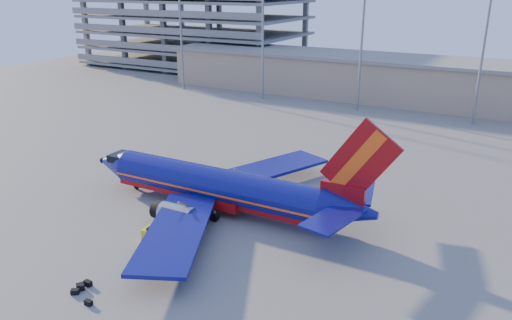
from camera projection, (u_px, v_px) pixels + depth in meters
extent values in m
plane|color=slate|center=(263.00, 207.00, 52.62)|extent=(220.00, 220.00, 0.00)
cube|color=gray|center=(455.00, 86.00, 94.40)|extent=(120.00, 15.00, 8.00)
cube|color=slate|center=(458.00, 63.00, 93.00)|extent=(122.00, 16.00, 0.60)
cube|color=slate|center=(195.00, 63.00, 141.64)|extent=(60.00, 30.00, 0.70)
cube|color=slate|center=(195.00, 48.00, 140.23)|extent=(60.00, 30.00, 0.70)
cube|color=slate|center=(194.00, 32.00, 138.83)|extent=(60.00, 30.00, 0.70)
cube|color=slate|center=(193.00, 17.00, 137.42)|extent=(60.00, 30.00, 0.70)
cube|color=slate|center=(193.00, 1.00, 136.01)|extent=(60.00, 30.00, 0.70)
cube|color=slate|center=(219.00, 25.00, 149.16)|extent=(1.20, 1.20, 21.00)
cylinder|color=gray|center=(181.00, 24.00, 106.44)|extent=(0.44, 0.44, 28.00)
cylinder|color=gray|center=(263.00, 28.00, 97.26)|extent=(0.44, 0.44, 28.00)
cylinder|color=gray|center=(362.00, 33.00, 88.07)|extent=(0.44, 0.44, 28.00)
cylinder|color=gray|center=(485.00, 39.00, 78.89)|extent=(0.44, 0.44, 28.00)
cylinder|color=navy|center=(216.00, 185.00, 51.49)|extent=(23.69, 3.97, 3.64)
cube|color=#990C10|center=(216.00, 193.00, 51.80)|extent=(23.68, 3.28, 1.28)
cube|color=#FF5615|center=(216.00, 187.00, 51.57)|extent=(23.69, 4.01, 0.22)
cone|color=navy|center=(115.00, 163.00, 57.71)|extent=(4.19, 3.70, 3.64)
cube|color=black|center=(122.00, 157.00, 56.82)|extent=(2.40, 2.59, 0.79)
cone|color=navy|center=(350.00, 210.00, 44.93)|extent=(5.17, 3.72, 3.64)
cube|color=#990C10|center=(342.00, 195.00, 44.84)|extent=(4.14, 0.60, 2.17)
cube|color=#990C10|center=(360.00, 161.00, 43.07)|extent=(7.23, 0.42, 7.86)
cube|color=#FF5615|center=(358.00, 161.00, 43.16)|extent=(4.82, 0.48, 6.17)
cube|color=navy|center=(358.00, 191.00, 47.70)|extent=(4.28, 6.80, 0.22)
cube|color=navy|center=(333.00, 218.00, 42.15)|extent=(4.12, 6.76, 0.22)
cube|color=navy|center=(267.00, 169.00, 58.31)|extent=(10.54, 15.97, 0.34)
cube|color=navy|center=(177.00, 230.00, 43.94)|extent=(10.87, 15.93, 0.34)
cube|color=#990C10|center=(220.00, 197.00, 51.71)|extent=(5.96, 3.92, 0.99)
cylinder|color=gray|center=(232.00, 180.00, 56.78)|extent=(3.57, 2.12, 2.07)
cylinder|color=gray|center=(177.00, 215.00, 48.28)|extent=(3.57, 2.12, 2.07)
cylinder|color=gray|center=(136.00, 185.00, 57.05)|extent=(0.24, 0.24, 1.08)
cylinder|color=black|center=(137.00, 186.00, 57.13)|extent=(0.63, 0.25, 0.63)
cylinder|color=black|center=(241.00, 199.00, 53.70)|extent=(0.83, 0.55, 0.83)
cylinder|color=black|center=(215.00, 217.00, 49.46)|extent=(0.83, 0.55, 0.83)
cube|color=yellow|center=(155.00, 235.00, 45.16)|extent=(2.35, 1.50, 1.06)
cube|color=black|center=(155.00, 228.00, 44.95)|extent=(1.18, 1.27, 0.37)
cylinder|color=black|center=(152.00, 235.00, 46.16)|extent=(0.57, 0.25, 0.55)
cylinder|color=black|center=(144.00, 241.00, 45.14)|extent=(0.57, 0.25, 0.55)
cylinder|color=black|center=(167.00, 239.00, 45.53)|extent=(0.57, 0.25, 0.55)
cylinder|color=black|center=(160.00, 245.00, 44.52)|extent=(0.57, 0.25, 0.55)
cube|color=black|center=(82.00, 286.00, 38.44)|extent=(0.71, 0.61, 0.47)
cube|color=black|center=(79.00, 287.00, 38.45)|extent=(0.62, 0.60, 0.45)
cube|color=black|center=(88.00, 303.00, 36.57)|extent=(0.61, 0.37, 0.39)
cube|color=black|center=(88.00, 283.00, 38.88)|extent=(0.65, 0.41, 0.43)
cube|color=black|center=(75.00, 292.00, 37.86)|extent=(0.72, 0.66, 0.40)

